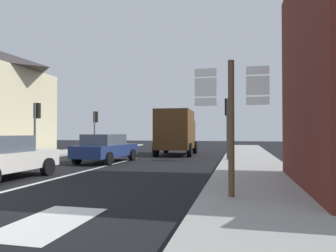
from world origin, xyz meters
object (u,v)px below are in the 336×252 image
(delivery_truck, at_px, (176,131))
(route_sign_post, at_px, (231,118))
(traffic_light_near_left, at_px, (37,118))
(traffic_light_far_left, at_px, (95,122))
(sedan_far, at_px, (106,148))
(traffic_light_near_right, at_px, (228,115))

(delivery_truck, xyz_separation_m, route_sign_post, (4.06, -13.93, 0.26))
(delivery_truck, xyz_separation_m, traffic_light_near_left, (-7.33, -5.02, 0.78))
(traffic_light_near_left, bearing_deg, traffic_light_far_left, 90.00)
(sedan_far, relative_size, traffic_light_near_right, 1.29)
(delivery_truck, height_order, traffic_light_near_left, traffic_light_near_left)
(sedan_far, distance_m, route_sign_post, 10.48)
(sedan_far, distance_m, delivery_truck, 6.50)
(sedan_far, bearing_deg, route_sign_post, -50.40)
(sedan_far, xyz_separation_m, route_sign_post, (6.64, -8.02, 1.15))
(route_sign_post, distance_m, traffic_light_near_right, 9.73)
(delivery_truck, relative_size, route_sign_post, 1.58)
(traffic_light_far_left, bearing_deg, route_sign_post, -55.46)
(sedan_far, height_order, delivery_truck, delivery_truck)
(route_sign_post, xyz_separation_m, traffic_light_far_left, (-11.39, 16.55, 0.52))
(traffic_light_far_left, bearing_deg, delivery_truck, -19.68)
(sedan_far, xyz_separation_m, traffic_light_far_left, (-4.75, 8.52, 1.67))
(route_sign_post, relative_size, traffic_light_near_left, 0.97)
(sedan_far, relative_size, traffic_light_near_left, 1.32)
(traffic_light_near_left, bearing_deg, traffic_light_near_right, 4.18)
(sedan_far, height_order, traffic_light_near_right, traffic_light_near_right)
(traffic_light_near_left, bearing_deg, sedan_far, -10.49)
(route_sign_post, xyz_separation_m, traffic_light_near_left, (-11.39, 8.90, 0.52))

